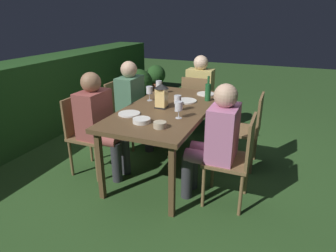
{
  "coord_description": "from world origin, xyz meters",
  "views": [
    {
      "loc": [
        -2.8,
        -1.14,
        1.7
      ],
      "look_at": [
        0.0,
        0.0,
        0.52
      ],
      "focal_mm": 30.83,
      "sensor_mm": 36.0,
      "label": 1
    }
  ],
  "objects": [
    {
      "name": "bowl_bread",
      "position": [
        -0.6,
        -0.16,
        0.77
      ],
      "size": [
        0.12,
        0.12,
        0.06
      ],
      "color": "#BCAD8E",
      "rests_on": "dining_table"
    },
    {
      "name": "wine_glass_c",
      "position": [
        0.16,
        0.3,
        0.86
      ],
      "size": [
        0.08,
        0.08,
        0.17
      ],
      "color": "silver",
      "rests_on": "dining_table"
    },
    {
      "name": "ground_plane",
      "position": [
        0.0,
        0.0,
        0.0
      ],
      "size": [
        16.0,
        16.0,
        0.0
      ],
      "primitive_type": "plane",
      "color": "#2D5123"
    },
    {
      "name": "chair_side_right_b",
      "position": [
        0.4,
        0.83,
        0.49
      ],
      "size": [
        0.42,
        0.4,
        0.87
      ],
      "color": "brown",
      "rests_on": "ground"
    },
    {
      "name": "plate_c",
      "position": [
        -0.38,
        0.27,
        0.75
      ],
      "size": [
        0.22,
        0.22,
        0.01
      ],
      "primitive_type": "cylinder",
      "color": "white",
      "rests_on": "dining_table"
    },
    {
      "name": "chair_side_left_b",
      "position": [
        0.4,
        -0.83,
        0.49
      ],
      "size": [
        0.42,
        0.4,
        0.87
      ],
      "color": "brown",
      "rests_on": "ground"
    },
    {
      "name": "lantern_centerpiece",
      "position": [
        -0.04,
        0.06,
        0.89
      ],
      "size": [
        0.15,
        0.15,
        0.27
      ],
      "color": "black",
      "rests_on": "dining_table"
    },
    {
      "name": "wine_glass_d",
      "position": [
        -0.29,
        -0.23,
        0.86
      ],
      "size": [
        0.08,
        0.08,
        0.17
      ],
      "color": "silver",
      "rests_on": "dining_table"
    },
    {
      "name": "potted_plant_by_hedge",
      "position": [
        1.93,
        1.37,
        0.42
      ],
      "size": [
        0.51,
        0.51,
        0.75
      ],
      "color": "brown",
      "rests_on": "ground"
    },
    {
      "name": "potted_plant_corner",
      "position": [
        2.82,
        1.42,
        0.4
      ],
      "size": [
        0.41,
        0.41,
        0.69
      ],
      "color": "#9E5133",
      "rests_on": "ground"
    },
    {
      "name": "plate_b",
      "position": [
        0.28,
        -0.11,
        0.75
      ],
      "size": [
        0.25,
        0.25,
        0.01
      ],
      "primitive_type": "cylinder",
      "color": "white",
      "rests_on": "dining_table"
    },
    {
      "name": "person_in_green",
      "position": [
        0.4,
        0.63,
        0.64
      ],
      "size": [
        0.38,
        0.47,
        1.15
      ],
      "color": "#4C7A5B",
      "rests_on": "ground"
    },
    {
      "name": "wine_glass_a",
      "position": [
        -0.09,
        -0.14,
        0.86
      ],
      "size": [
        0.08,
        0.08,
        0.17
      ],
      "color": "silver",
      "rests_on": "dining_table"
    },
    {
      "name": "chair_side_left_a",
      "position": [
        -0.4,
        -0.83,
        0.49
      ],
      "size": [
        0.42,
        0.4,
        0.87
      ],
      "color": "brown",
      "rests_on": "ground"
    },
    {
      "name": "green_bottle_on_table",
      "position": [
        0.41,
        -0.34,
        0.85
      ],
      "size": [
        0.07,
        0.07,
        0.29
      ],
      "color": "#1E5B2D",
      "rests_on": "dining_table"
    },
    {
      "name": "wine_glass_b",
      "position": [
        0.48,
        0.32,
        0.86
      ],
      "size": [
        0.08,
        0.08,
        0.17
      ],
      "color": "silver",
      "rests_on": "dining_table"
    },
    {
      "name": "bowl_olives",
      "position": [
        -0.54,
        0.05,
        0.77
      ],
      "size": [
        0.17,
        0.17,
        0.04
      ],
      "color": "silver",
      "rests_on": "dining_table"
    },
    {
      "name": "side_table",
      "position": [
        1.07,
        2.04,
        0.45
      ],
      "size": [
        0.51,
        0.51,
        0.68
      ],
      "color": "#937047",
      "rests_on": "ground"
    },
    {
      "name": "dining_table",
      "position": [
        0.0,
        0.0,
        0.69
      ],
      "size": [
        1.76,
        0.87,
        0.74
      ],
      "color": "brown",
      "rests_on": "ground"
    },
    {
      "name": "ice_bucket",
      "position": [
        1.07,
        2.04,
        0.78
      ],
      "size": [
        0.26,
        0.26,
        0.34
      ],
      "color": "#B2B7BF",
      "rests_on": "side_table"
    },
    {
      "name": "chair_head_far",
      "position": [
        1.13,
        0.0,
        0.49
      ],
      "size": [
        0.4,
        0.42,
        0.87
      ],
      "color": "brown",
      "rests_on": "ground"
    },
    {
      "name": "hedge_backdrop",
      "position": [
        0.0,
        2.16,
        0.55
      ],
      "size": [
        6.29,
        0.61,
        1.1
      ],
      "primitive_type": "cube",
      "color": "#234C1E",
      "rests_on": "ground"
    },
    {
      "name": "person_in_mustard",
      "position": [
        1.32,
        0.0,
        0.64
      ],
      "size": [
        0.48,
        0.38,
        1.15
      ],
      "color": "tan",
      "rests_on": "ground"
    },
    {
      "name": "chair_side_right_a",
      "position": [
        -0.4,
        0.83,
        0.49
      ],
      "size": [
        0.42,
        0.4,
        0.87
      ],
      "color": "brown",
      "rests_on": "ground"
    },
    {
      "name": "person_in_rust",
      "position": [
        -0.4,
        0.63,
        0.64
      ],
      "size": [
        0.38,
        0.47,
        1.15
      ],
      "color": "#9E4C47",
      "rests_on": "ground"
    },
    {
      "name": "plate_a",
      "position": [
        0.67,
        -0.25,
        0.75
      ],
      "size": [
        0.23,
        0.23,
        0.01
      ],
      "primitive_type": "cylinder",
      "color": "white",
      "rests_on": "dining_table"
    },
    {
      "name": "person_in_pink",
      "position": [
        -0.4,
        -0.63,
        0.64
      ],
      "size": [
        0.38,
        0.47,
        1.15
      ],
      "color": "#C675A3",
      "rests_on": "ground"
    }
  ]
}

